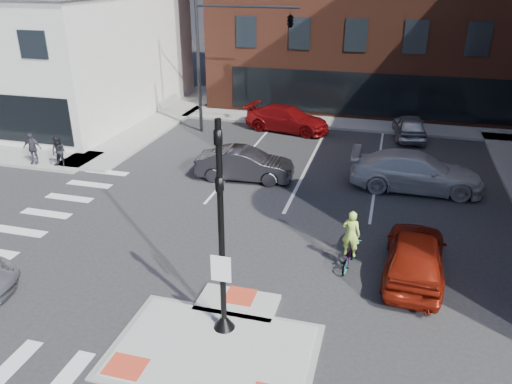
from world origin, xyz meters
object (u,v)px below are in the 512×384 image
(bg_car_dark, at_px, (245,164))
(red_sedan, at_px, (415,255))
(white_pickup, at_px, (416,172))
(cyclist, at_px, (350,249))
(pedestrian_a, at_px, (59,152))
(pedestrian_b, at_px, (32,148))
(bg_car_red, at_px, (287,119))
(bg_car_silver, at_px, (410,126))

(bg_car_dark, bearing_deg, red_sedan, -134.46)
(white_pickup, height_order, cyclist, cyclist)
(white_pickup, height_order, pedestrian_a, white_pickup)
(bg_car_dark, height_order, pedestrian_b, pedestrian_b)
(red_sedan, relative_size, bg_car_red, 0.88)
(red_sedan, relative_size, pedestrian_a, 3.00)
(bg_car_silver, bearing_deg, bg_car_dark, 42.97)
(pedestrian_b, bearing_deg, pedestrian_a, -7.74)
(bg_car_dark, xyz_separation_m, pedestrian_b, (-10.92, -1.19, 0.21))
(bg_car_dark, xyz_separation_m, pedestrian_a, (-9.38, -1.19, 0.16))
(bg_car_dark, distance_m, bg_car_silver, 11.65)
(bg_car_dark, relative_size, pedestrian_b, 2.83)
(white_pickup, relative_size, pedestrian_a, 3.80)
(pedestrian_a, bearing_deg, bg_car_red, 45.84)
(red_sedan, relative_size, white_pickup, 0.79)
(cyclist, bearing_deg, bg_car_dark, -40.65)
(white_pickup, distance_m, pedestrian_b, 18.90)
(bg_car_silver, xyz_separation_m, pedestrian_b, (-18.54, -10.00, 0.24))
(bg_car_dark, distance_m, pedestrian_a, 9.45)
(pedestrian_b, bearing_deg, bg_car_red, 32.72)
(white_pickup, distance_m, pedestrian_a, 17.37)
(white_pickup, bearing_deg, bg_car_red, 43.99)
(red_sedan, xyz_separation_m, bg_car_silver, (-0.09, 15.34, -0.07))
(bg_car_dark, bearing_deg, bg_car_silver, -45.10)
(red_sedan, distance_m, bg_car_red, 16.64)
(red_sedan, relative_size, bg_car_dark, 1.01)
(bg_car_silver, xyz_separation_m, bg_car_red, (-7.35, -0.46, 0.05))
(bg_car_silver, height_order, pedestrian_b, pedestrian_b)
(white_pickup, distance_m, bg_car_red, 10.60)
(red_sedan, distance_m, white_pickup, 7.48)
(red_sedan, xyz_separation_m, bg_car_dark, (-7.72, 6.53, -0.03))
(red_sedan, xyz_separation_m, pedestrian_b, (-18.64, 5.34, 0.17))
(bg_car_dark, height_order, bg_car_red, bg_car_red)
(white_pickup, bearing_deg, bg_car_dark, 95.21)
(red_sedan, relative_size, pedestrian_b, 2.86)
(red_sedan, bearing_deg, bg_car_dark, -37.34)
(white_pickup, xyz_separation_m, cyclist, (-2.23, -7.49, -0.15))
(red_sedan, distance_m, pedestrian_a, 17.91)
(bg_car_dark, relative_size, cyclist, 2.20)
(red_sedan, bearing_deg, pedestrian_b, -13.10)
(pedestrian_a, relative_size, pedestrian_b, 0.95)
(bg_car_silver, distance_m, cyclist, 15.48)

